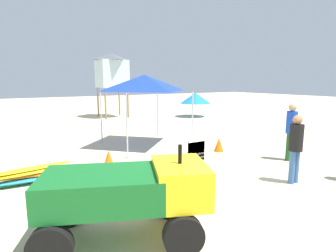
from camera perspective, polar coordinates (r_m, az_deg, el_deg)
name	(u,v)px	position (r m, az deg, el deg)	size (l,w,h in m)	color
ground	(240,196)	(6.30, 14.78, -14.01)	(80.00, 80.00, 0.00)	beige
utility_cart	(129,192)	(4.38, -8.24, -13.41)	(2.81, 2.11, 1.50)	#146023
stacked_plastic_chairs	(193,155)	(6.82, 5.28, -6.11)	(0.48, 0.48, 1.11)	white
surfboard_pile	(25,176)	(7.53, -27.67, -9.31)	(2.51, 0.64, 0.40)	green
lifeguard_near_left	(291,128)	(9.25, 24.36, -0.37)	(0.32, 0.32, 1.78)	#194C19
lifeguard_near_right	(296,145)	(7.23, 25.14, -3.54)	(0.32, 0.32, 1.68)	#33598C
popup_canopy	(144,83)	(10.40, -4.95, 8.94)	(2.64, 2.64, 2.70)	#B2B2B7
lifeguard_tower	(112,71)	(18.98, -11.68, 11.29)	(1.98, 1.98, 4.27)	olive
beach_umbrella_left	(195,98)	(18.99, 5.74, 5.84)	(2.11, 2.11, 1.66)	beige
traffic_cone_near	(109,160)	(7.83, -12.28, -7.04)	(0.40, 0.40, 0.57)	orange
traffic_cone_far	(219,145)	(9.84, 10.59, -3.82)	(0.34, 0.34, 0.49)	orange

